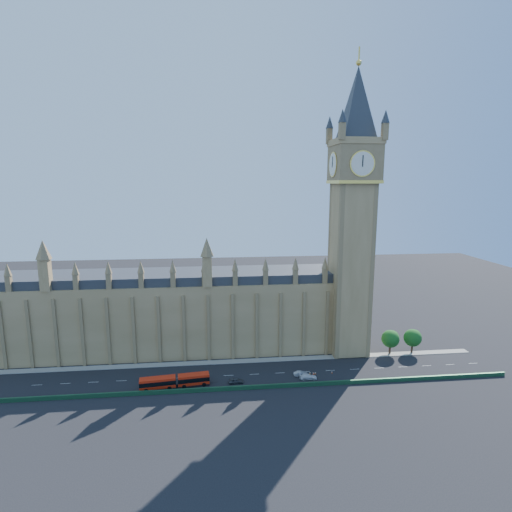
{
  "coord_description": "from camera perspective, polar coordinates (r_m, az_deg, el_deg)",
  "views": [
    {
      "loc": [
        -7.54,
        -114.05,
        57.91
      ],
      "look_at": [
        5.54,
        10.0,
        35.3
      ],
      "focal_mm": 28.0,
      "sensor_mm": 36.0,
      "label": 1
    }
  ],
  "objects": [
    {
      "name": "cone_a",
      "position": [
        129.63,
        8.45,
        -16.22
      ],
      "size": [
        0.43,
        0.43,
        0.67
      ],
      "rotation": [
        0.0,
        0.0,
        0.02
      ],
      "color": "black",
      "rests_on": "ground"
    },
    {
      "name": "tree_east_near",
      "position": [
        147.35,
        18.72,
        -11.07
      ],
      "size": [
        6.0,
        6.0,
        8.5
      ],
      "color": "#382619",
      "rests_on": "ground"
    },
    {
      "name": "elizabeth_tower",
      "position": [
        135.94,
        13.71,
        8.57
      ],
      "size": [
        20.59,
        20.59,
        105.0
      ],
      "color": "olive",
      "rests_on": "ground"
    },
    {
      "name": "cone_c",
      "position": [
        130.99,
        10.8,
        -16.01
      ],
      "size": [
        0.51,
        0.51,
        0.64
      ],
      "rotation": [
        0.0,
        0.0,
        -0.35
      ],
      "color": "black",
      "rests_on": "ground"
    },
    {
      "name": "red_bus",
      "position": [
        122.86,
        -11.52,
        -17.14
      ],
      "size": [
        19.95,
        5.03,
        3.36
      ],
      "rotation": [
        0.0,
        0.0,
        0.11
      ],
      "color": "red",
      "rests_on": "ground"
    },
    {
      "name": "car_white",
      "position": [
        126.29,
        7.46,
        -16.73
      ],
      "size": [
        5.35,
        2.55,
        1.51
      ],
      "primitive_type": "imported",
      "rotation": [
        0.0,
        0.0,
        1.48
      ],
      "color": "silver",
      "rests_on": "ground"
    },
    {
      "name": "cone_d",
      "position": [
        129.33,
        8.19,
        -16.27
      ],
      "size": [
        0.58,
        0.58,
        0.71
      ],
      "rotation": [
        0.0,
        0.0,
        0.39
      ],
      "color": "black",
      "rests_on": "ground"
    },
    {
      "name": "kerb_north",
      "position": [
        136.62,
        -2.37,
        -14.78
      ],
      "size": [
        160.0,
        3.0,
        0.16
      ],
      "primitive_type": "cube",
      "color": "gray",
      "rests_on": "ground"
    },
    {
      "name": "bridge_parapet",
      "position": [
        119.9,
        -1.77,
        -18.29
      ],
      "size": [
        160.0,
        0.6,
        1.2
      ],
      "primitive_type": "cube",
      "color": "#1E4C2D",
      "rests_on": "ground"
    },
    {
      "name": "car_silver",
      "position": [
        127.97,
        6.41,
        -16.35
      ],
      "size": [
        4.4,
        1.75,
        1.42
      ],
      "primitive_type": "imported",
      "rotation": [
        0.0,
        0.0,
        1.63
      ],
      "color": "#929599",
      "rests_on": "ground"
    },
    {
      "name": "tree_east_far",
      "position": [
        150.77,
        21.53,
        -10.76
      ],
      "size": [
        6.0,
        6.0,
        8.5
      ],
      "color": "#382619",
      "rests_on": "ground"
    },
    {
      "name": "car_grey",
      "position": [
        123.15,
        -2.89,
        -17.4
      ],
      "size": [
        4.39,
        1.85,
        1.48
      ],
      "primitive_type": "imported",
      "rotation": [
        0.0,
        0.0,
        1.55
      ],
      "color": "#383B3F",
      "rests_on": "ground"
    },
    {
      "name": "palace_westminster",
      "position": [
        144.06,
        -12.81,
        -7.8
      ],
      "size": [
        120.0,
        20.0,
        28.0
      ],
      "color": "olive",
      "rests_on": "ground"
    },
    {
      "name": "cone_b",
      "position": [
        129.33,
        7.71,
        -16.25
      ],
      "size": [
        0.59,
        0.59,
        0.72
      ],
      "rotation": [
        0.0,
        0.0,
        -0.37
      ],
      "color": "black",
      "rests_on": "ground"
    },
    {
      "name": "ground",
      "position": [
        128.13,
        -2.08,
        -16.61
      ],
      "size": [
        400.0,
        400.0,
        0.0
      ],
      "primitive_type": "plane",
      "color": "black",
      "rests_on": "ground"
    }
  ]
}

